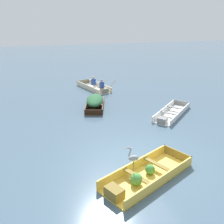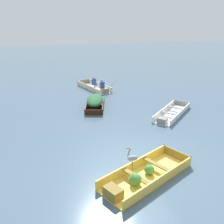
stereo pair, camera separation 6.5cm
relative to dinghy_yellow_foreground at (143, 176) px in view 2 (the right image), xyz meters
name	(u,v)px [view 2 (the right image)]	position (x,y,z in m)	size (l,w,h in m)	color
ground_plane	(143,160)	(0.45, 1.07, -0.14)	(80.00, 80.00, 0.00)	slate
dinghy_yellow_foreground	(143,176)	(0.00, 0.00, 0.00)	(3.45, 2.48, 0.42)	#E5BC47
skiff_white_near_moored	(171,113)	(3.55, 4.69, -0.04)	(3.01, 2.83, 0.30)	white
skiff_dark_varnish_mid_moored	(95,101)	(0.00, 6.96, 0.24)	(1.61, 2.58, 0.68)	#4C2D19
rowboat_cream_with_crew	(96,87)	(0.83, 10.62, 0.05)	(2.42, 3.29, 0.91)	beige
heron_on_dinghy	(132,158)	(-0.40, -0.02, 0.75)	(0.45, 0.16, 0.84)	olive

